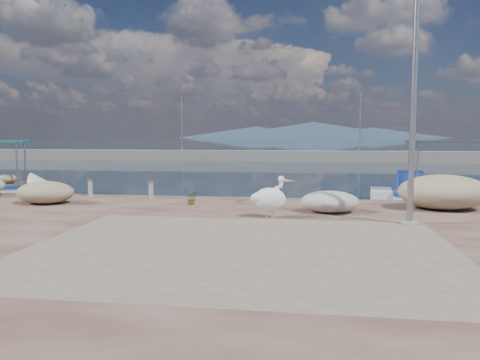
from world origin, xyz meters
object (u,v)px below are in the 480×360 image
lamp_post (413,100)px  boat_right (450,200)px  pelican (270,198)px  bollard_near (151,189)px

lamp_post → boat_right: bearing=66.7°
boat_right → lamp_post: bearing=-106.5°
lamp_post → pelican: bearing=172.6°
lamp_post → bollard_near: bearing=155.4°
bollard_near → lamp_post: bearing=-24.6°
lamp_post → bollard_near: lamp_post is taller
bollard_near → pelican: bearing=-35.7°
boat_right → bollard_near: boat_right is taller
pelican → bollard_near: 5.87m
pelican → bollard_near: pelican is taller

